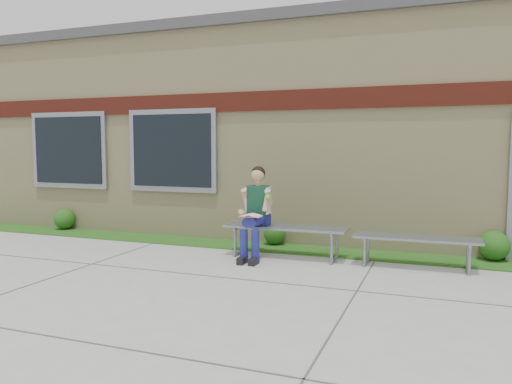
% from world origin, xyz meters
% --- Properties ---
extents(ground, '(80.00, 80.00, 0.00)m').
position_xyz_m(ground, '(0.00, 0.00, 0.00)').
color(ground, '#9E9E99').
rests_on(ground, ground).
extents(grass_strip, '(16.00, 0.80, 0.02)m').
position_xyz_m(grass_strip, '(0.00, 2.60, 0.01)').
color(grass_strip, '#1E5216').
rests_on(grass_strip, ground).
extents(school_building, '(16.20, 6.22, 4.20)m').
position_xyz_m(school_building, '(-0.00, 5.99, 2.10)').
color(school_building, beige).
rests_on(school_building, ground).
extents(bench_left, '(1.98, 0.58, 0.51)m').
position_xyz_m(bench_left, '(-0.39, 2.00, 0.40)').
color(bench_left, gray).
rests_on(bench_left, ground).
extents(bench_right, '(1.80, 0.52, 0.47)m').
position_xyz_m(bench_right, '(1.61, 2.00, 0.36)').
color(bench_right, gray).
rests_on(bench_right, ground).
extents(girl, '(0.53, 0.87, 1.47)m').
position_xyz_m(girl, '(-0.82, 1.78, 0.77)').
color(girl, navy).
rests_on(girl, ground).
extents(shrub_west, '(0.43, 0.43, 0.43)m').
position_xyz_m(shrub_west, '(-5.59, 2.85, 0.24)').
color(shrub_west, '#1E5216').
rests_on(shrub_west, grass_strip).
extents(shrub_mid, '(0.39, 0.39, 0.39)m').
position_xyz_m(shrub_mid, '(-0.86, 2.85, 0.21)').
color(shrub_mid, '#1E5216').
rests_on(shrub_mid, grass_strip).
extents(shrub_east, '(0.46, 0.46, 0.46)m').
position_xyz_m(shrub_east, '(2.73, 2.85, 0.25)').
color(shrub_east, '#1E5216').
rests_on(shrub_east, grass_strip).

